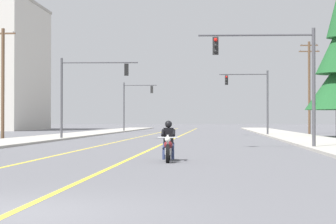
% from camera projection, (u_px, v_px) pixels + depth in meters
% --- Properties ---
extents(ground_plane, '(400.00, 400.00, 0.00)m').
position_uv_depth(ground_plane, '(11.00, 213.00, 9.15)').
color(ground_plane, '#5B5B60').
extents(lane_stripe_center, '(0.16, 100.00, 0.01)m').
position_uv_depth(lane_stripe_center, '(180.00, 136.00, 54.00)').
color(lane_stripe_center, yellow).
rests_on(lane_stripe_center, ground).
extents(lane_stripe_left, '(0.16, 100.00, 0.01)m').
position_uv_depth(lane_stripe_left, '(144.00, 136.00, 54.27)').
color(lane_stripe_left, yellow).
rests_on(lane_stripe_left, ground).
extents(sidewalk_kerb_right, '(4.40, 110.00, 0.14)m').
position_uv_depth(sidewalk_kerb_right, '(297.00, 137.00, 48.21)').
color(sidewalk_kerb_right, '#ADA89E').
rests_on(sidewalk_kerb_right, ground).
extents(sidewalk_kerb_left, '(4.40, 110.00, 0.14)m').
position_uv_depth(sidewalk_kerb_left, '(61.00, 136.00, 49.83)').
color(sidewalk_kerb_left, '#ADA89E').
rests_on(sidewalk_kerb_left, ground).
extents(motorcycle_with_rider, '(0.70, 2.19, 1.46)m').
position_uv_depth(motorcycle_with_rider, '(168.00, 145.00, 20.71)').
color(motorcycle_with_rider, black).
rests_on(motorcycle_with_rider, ground).
extents(traffic_signal_near_right, '(5.98, 0.55, 6.20)m').
position_uv_depth(traffic_signal_near_right, '(279.00, 68.00, 29.54)').
color(traffic_signal_near_right, '#47474C').
rests_on(traffic_signal_near_right, ground).
extents(traffic_signal_near_left, '(5.89, 0.61, 6.20)m').
position_uv_depth(traffic_signal_near_left, '(84.00, 85.00, 43.73)').
color(traffic_signal_near_left, '#47474C').
rests_on(traffic_signal_near_left, ground).
extents(traffic_signal_mid_right, '(4.65, 0.38, 6.20)m').
position_uv_depth(traffic_signal_mid_right, '(254.00, 93.00, 54.84)').
color(traffic_signal_mid_right, '#47474C').
rests_on(traffic_signal_mid_right, ground).
extents(traffic_signal_mid_left, '(4.25, 0.37, 6.20)m').
position_uv_depth(traffic_signal_mid_left, '(133.00, 100.00, 72.17)').
color(traffic_signal_mid_left, '#47474C').
rests_on(traffic_signal_mid_left, ground).
extents(utility_pole_left_near, '(2.00, 0.26, 8.74)m').
position_uv_depth(utility_pole_left_near, '(3.00, 81.00, 45.56)').
color(utility_pole_left_near, brown).
rests_on(utility_pole_left_near, ground).
extents(utility_pole_right_far, '(2.18, 0.26, 9.92)m').
position_uv_depth(utility_pole_right_far, '(309.00, 84.00, 61.88)').
color(utility_pole_right_far, brown).
rests_on(utility_pole_right_far, ground).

